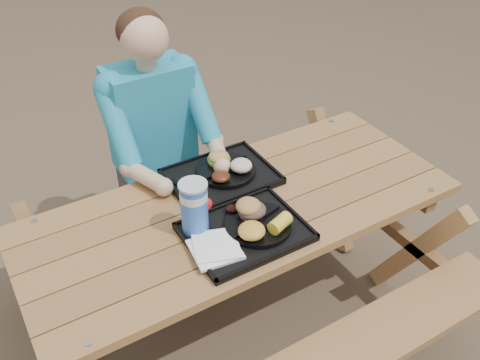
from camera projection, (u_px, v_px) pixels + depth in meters
ground at (240, 322)px, 2.64m from camera, size 60.00×60.00×0.00m
picnic_table at (240, 269)px, 2.42m from camera, size 1.80×1.49×0.75m
tray_near at (245, 233)px, 2.05m from camera, size 0.45×0.35×0.02m
tray_far at (221, 177)px, 2.33m from camera, size 0.45×0.35×0.02m
plate_near at (258, 224)px, 2.05m from camera, size 0.26×0.26×0.02m
plate_far at (226, 170)px, 2.34m from camera, size 0.26×0.26×0.02m
napkin_stack at (215, 249)px, 1.95m from camera, size 0.19×0.19×0.02m
soda_cup at (194, 208)px, 1.99m from camera, size 0.10×0.10×0.21m
condiment_bbq at (232, 211)px, 2.11m from camera, size 0.05×0.05×0.03m
condiment_mustard at (243, 205)px, 2.14m from camera, size 0.05×0.05×0.03m
sandwich at (252, 204)px, 2.05m from camera, size 0.10×0.10×0.11m
mac_cheese at (252, 231)px, 1.97m from camera, size 0.10×0.10×0.05m
corn_cob at (280, 223)px, 2.00m from camera, size 0.12×0.12×0.05m
cutlery_far at (183, 187)px, 2.25m from camera, size 0.09×0.17×0.01m
burger at (219, 155)px, 2.34m from camera, size 0.10×0.10×0.09m
baked_beans at (221, 177)px, 2.26m from camera, size 0.08×0.08×0.04m
potato_salad at (241, 165)px, 2.31m from camera, size 0.10×0.10×0.05m
diner at (157, 159)px, 2.66m from camera, size 0.48×0.84×1.28m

